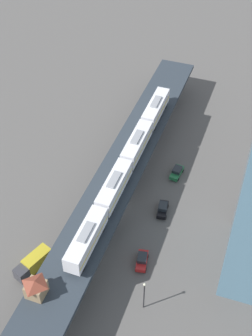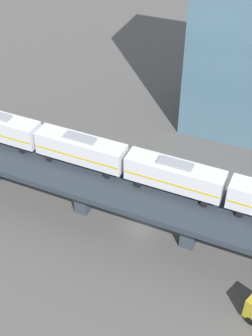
# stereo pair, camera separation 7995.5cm
# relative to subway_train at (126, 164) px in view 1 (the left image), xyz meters

# --- Properties ---
(ground_plane) EXTENTS (400.00, 400.00, 0.00)m
(ground_plane) POSITION_rel_subway_train_xyz_m (1.46, 2.69, -9.43)
(ground_plane) COLOR #514F4C
(elevated_viaduct) EXTENTS (10.28, 92.15, 6.89)m
(elevated_viaduct) POSITION_rel_subway_train_xyz_m (1.45, 2.53, -3.49)
(elevated_viaduct) COLOR #283039
(elevated_viaduct) RESTS_ON ground
(subway_train) EXTENTS (3.85, 49.85, 4.45)m
(subway_train) POSITION_rel_subway_train_xyz_m (0.00, 0.00, 0.00)
(subway_train) COLOR silver
(subway_train) RESTS_ON elevated_viaduct
(signal_hut) EXTENTS (3.29, 3.29, 3.40)m
(signal_hut) POSITION_rel_subway_train_xyz_m (4.40, 29.24, -0.74)
(signal_hut) COLOR #8C7251
(signal_hut) RESTS_ON elevated_viaduct
(street_car_green) EXTENTS (2.33, 4.57, 1.89)m
(street_car_green) POSITION_rel_subway_train_xyz_m (-8.11, -9.77, -8.49)
(street_car_green) COLOR #1E6638
(street_car_green) RESTS_ON ground
(street_car_red) EXTENTS (2.50, 4.63, 1.89)m
(street_car_red) POSITION_rel_subway_train_xyz_m (-7.78, 14.13, -8.49)
(street_car_red) COLOR #AD1E1E
(street_car_red) RESTS_ON ground
(street_car_black) EXTENTS (2.37, 4.59, 1.89)m
(street_car_black) POSITION_rel_subway_train_xyz_m (-8.03, 1.24, -8.49)
(street_car_black) COLOR black
(street_car_black) RESTS_ON ground
(delivery_truck) EXTENTS (4.70, 7.53, 3.20)m
(delivery_truck) POSITION_rel_subway_train_xyz_m (9.79, 21.37, -7.67)
(delivery_truck) COLOR #333338
(delivery_truck) RESTS_ON ground
(street_lamp) EXTENTS (0.44, 0.44, 6.94)m
(street_lamp) POSITION_rel_subway_train_xyz_m (-10.61, 22.36, -5.33)
(street_lamp) COLOR black
(street_lamp) RESTS_ON ground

